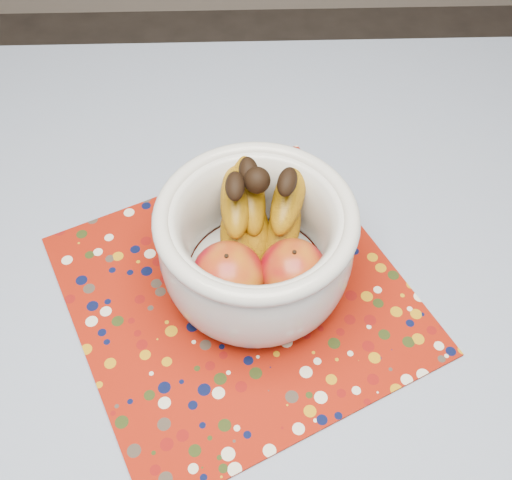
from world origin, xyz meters
TOP-DOWN VIEW (x-y plane):
  - table at (0.00, 0.00)m, footprint 1.20×1.20m
  - tablecloth at (0.00, 0.00)m, footprint 1.32×1.32m
  - placemat at (0.01, 0.12)m, footprint 0.53×0.53m
  - fruit_bowl at (0.03, 0.14)m, footprint 0.23×0.23m

SIDE VIEW (x-z plane):
  - table at x=0.00m, z-range 0.30..1.05m
  - tablecloth at x=0.00m, z-range 0.75..0.76m
  - placemat at x=0.01m, z-range 0.76..0.76m
  - fruit_bowl at x=0.03m, z-range 0.76..0.93m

